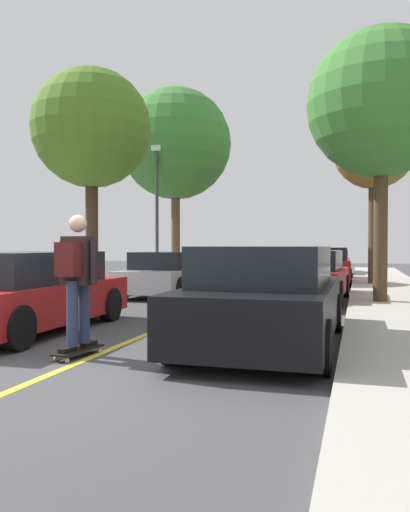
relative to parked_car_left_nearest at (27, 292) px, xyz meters
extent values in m
plane|color=#424244|center=(2.07, -2.10, -0.67)|extent=(80.00, 80.00, 0.00)
cube|color=gold|center=(2.07, 1.90, -0.67)|extent=(0.12, 39.20, 0.01)
cube|color=maroon|center=(0.00, 0.02, -0.17)|extent=(1.92, 4.44, 0.64)
cube|color=black|center=(0.00, -0.04, 0.42)|extent=(1.66, 2.91, 0.53)
cylinder|color=black|center=(0.88, -1.45, -0.35)|extent=(0.24, 0.65, 0.64)
cylinder|color=black|center=(0.78, 1.54, -0.35)|extent=(0.24, 0.65, 0.64)
cylinder|color=black|center=(-0.88, 1.48, -0.35)|extent=(0.24, 0.65, 0.64)
cube|color=#B7B7BC|center=(0.00, 6.95, -0.19)|extent=(1.79, 4.44, 0.61)
cube|color=black|center=(0.00, 7.13, 0.36)|extent=(1.57, 3.01, 0.50)
cylinder|color=black|center=(0.80, 5.43, -0.35)|extent=(0.22, 0.64, 0.64)
cylinder|color=black|center=(-0.83, 5.45, -0.35)|extent=(0.22, 0.64, 0.64)
cylinder|color=black|center=(0.83, 8.46, -0.35)|extent=(0.22, 0.64, 0.64)
cylinder|color=black|center=(-0.81, 8.47, -0.35)|extent=(0.22, 0.64, 0.64)
cube|color=maroon|center=(0.00, 12.59, -0.16)|extent=(1.86, 4.12, 0.66)
cube|color=black|center=(0.00, 12.58, 0.43)|extent=(1.63, 2.75, 0.52)
cylinder|color=black|center=(0.85, 11.23, -0.35)|extent=(0.22, 0.64, 0.64)
cylinder|color=black|center=(-0.87, 11.24, -0.35)|extent=(0.22, 0.64, 0.64)
cylinder|color=black|center=(0.87, 13.94, -0.35)|extent=(0.22, 0.64, 0.64)
cylinder|color=black|center=(-0.85, 13.95, -0.35)|extent=(0.22, 0.64, 0.64)
cube|color=#38383D|center=(0.00, 18.29, -0.14)|extent=(1.92, 4.38, 0.71)
cube|color=black|center=(0.00, 18.36, 0.49)|extent=(1.66, 2.68, 0.54)
cylinder|color=black|center=(0.80, 16.80, -0.35)|extent=(0.24, 0.65, 0.64)
cylinder|color=black|center=(-0.88, 16.85, -0.35)|extent=(0.24, 0.65, 0.64)
cylinder|color=black|center=(0.88, 19.74, -0.35)|extent=(0.24, 0.65, 0.64)
cylinder|color=black|center=(-0.80, 19.78, -0.35)|extent=(0.24, 0.65, 0.64)
cube|color=black|center=(4.14, -0.07, -0.13)|extent=(1.89, 4.52, 0.73)
cube|color=black|center=(4.14, -0.13, 0.50)|extent=(1.66, 2.74, 0.55)
cylinder|color=black|center=(3.26, 1.49, -0.35)|extent=(0.22, 0.64, 0.64)
cylinder|color=black|center=(5.02, 1.49, -0.35)|extent=(0.22, 0.64, 0.64)
cylinder|color=black|center=(3.25, -1.63, -0.35)|extent=(0.22, 0.64, 0.64)
cylinder|color=black|center=(5.02, -1.63, -0.35)|extent=(0.22, 0.64, 0.64)
cube|color=maroon|center=(4.14, 6.48, -0.17)|extent=(1.97, 4.11, 0.66)
cube|color=black|center=(4.13, 6.25, 0.42)|extent=(1.69, 2.43, 0.50)
cylinder|color=black|center=(3.33, 7.83, -0.35)|extent=(0.24, 0.65, 0.64)
cylinder|color=black|center=(5.04, 7.77, -0.35)|extent=(0.24, 0.65, 0.64)
cylinder|color=black|center=(3.24, 5.18, -0.35)|extent=(0.24, 0.65, 0.64)
cylinder|color=black|center=(4.94, 5.12, -0.35)|extent=(0.24, 0.65, 0.64)
cube|color=maroon|center=(4.14, 13.42, -0.12)|extent=(2.03, 4.67, 0.75)
cube|color=black|center=(4.14, 13.38, 0.49)|extent=(1.74, 3.06, 0.46)
cylinder|color=black|center=(3.21, 14.99, -0.35)|extent=(0.24, 0.65, 0.64)
cylinder|color=black|center=(4.94, 15.06, -0.35)|extent=(0.24, 0.65, 0.64)
cylinder|color=black|center=(3.33, 11.79, -0.35)|extent=(0.24, 0.65, 0.64)
cylinder|color=black|center=(5.06, 11.85, -0.35)|extent=(0.24, 0.65, 0.64)
cube|color=#196066|center=(4.14, 19.16, -0.17)|extent=(1.79, 4.69, 0.64)
cube|color=black|center=(4.14, 19.24, 0.37)|extent=(1.55, 2.95, 0.45)
cylinder|color=black|center=(3.31, 20.77, -0.35)|extent=(0.23, 0.64, 0.64)
cylinder|color=black|center=(4.90, 20.80, -0.35)|extent=(0.23, 0.64, 0.64)
cylinder|color=black|center=(3.38, 17.52, -0.35)|extent=(0.23, 0.64, 0.64)
cylinder|color=black|center=(4.96, 17.55, -0.35)|extent=(0.23, 0.64, 0.64)
cylinder|color=#3D2D1E|center=(-1.77, 5.48, 1.39)|extent=(0.35, 0.35, 3.86)
sphere|color=#4C7A23|center=(-1.77, 5.48, 4.09)|extent=(3.33, 3.33, 3.33)
cylinder|color=brown|center=(-1.77, 12.42, 1.44)|extent=(0.36, 0.36, 3.95)
sphere|color=#3D7F33|center=(-1.77, 12.42, 4.95)|extent=(4.52, 4.52, 4.52)
cylinder|color=#4C3823|center=(5.91, 5.50, 1.28)|extent=(0.33, 0.33, 3.63)
sphere|color=#3D7F33|center=(5.91, 5.50, 4.19)|extent=(3.53, 3.53, 3.53)
cylinder|color=#4C3823|center=(5.91, 11.64, 1.42)|extent=(0.36, 0.36, 3.91)
sphere|color=olive|center=(5.91, 11.64, 4.24)|extent=(2.88, 2.88, 2.88)
cylinder|color=#B2140F|center=(-1.50, 2.68, -0.26)|extent=(0.20, 0.20, 0.55)
sphere|color=#B2140F|center=(-1.50, 2.68, 0.08)|extent=(0.18, 0.18, 0.18)
cylinder|color=#38383D|center=(-1.75, 10.32, 1.87)|extent=(0.12, 0.12, 4.80)
cube|color=#EAE5C6|center=(-1.75, 10.32, 4.39)|extent=(0.36, 0.24, 0.20)
cube|color=black|center=(1.89, -1.55, -0.58)|extent=(0.34, 0.86, 0.02)
cylinder|color=beige|center=(1.85, -1.20, -0.65)|extent=(0.03, 0.06, 0.06)
cylinder|color=beige|center=(2.03, -1.23, -0.65)|extent=(0.03, 0.06, 0.06)
cylinder|color=beige|center=(1.75, -1.88, -0.65)|extent=(0.03, 0.06, 0.06)
cylinder|color=beige|center=(1.94, -1.90, -0.65)|extent=(0.03, 0.06, 0.06)
cube|color=#99999E|center=(1.94, -1.22, -0.61)|extent=(0.10, 0.05, 0.02)
cube|color=#99999E|center=(1.84, -1.89, -0.61)|extent=(0.10, 0.05, 0.02)
cube|color=black|center=(1.92, -1.34, -0.54)|extent=(0.14, 0.27, 0.06)
cube|color=black|center=(1.86, -1.77, -0.54)|extent=(0.14, 0.27, 0.06)
cylinder|color=#283351|center=(1.91, -1.43, -0.09)|extent=(0.17, 0.17, 0.85)
cylinder|color=#283351|center=(1.88, -1.67, -0.09)|extent=(0.17, 0.17, 0.85)
cube|color=black|center=(1.89, -1.55, 0.59)|extent=(0.43, 0.27, 0.64)
sphere|color=tan|center=(1.89, -1.55, 1.08)|extent=(0.23, 0.23, 0.23)
cylinder|color=black|center=(1.65, -1.52, 0.57)|extent=(0.10, 0.10, 0.58)
cylinder|color=black|center=(2.13, -1.59, 0.57)|extent=(0.10, 0.10, 0.58)
cube|color=#4C1414|center=(1.86, -1.75, 0.61)|extent=(0.32, 0.22, 0.44)
camera|label=1|loc=(5.42, -7.59, 0.78)|focal=36.45mm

